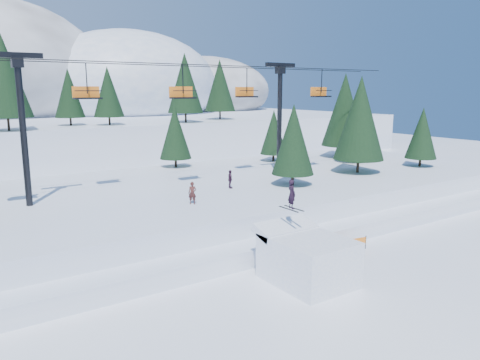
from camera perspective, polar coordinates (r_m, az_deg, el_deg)
ground at (r=24.07m, az=7.30°, el=-14.68°), size 160.00×160.00×0.00m
mid_shelf at (r=38.23m, az=-10.72°, el=-3.06°), size 70.00×22.00×2.50m
berm at (r=29.85m, az=-2.94°, el=-8.28°), size 70.00×6.00×1.10m
jump_kicker at (r=26.13m, az=8.10°, el=-9.34°), size 3.72×5.07×5.46m
chairlift at (r=37.67m, az=-9.48°, el=9.20°), size 46.00×3.21×10.28m
conifer_stand at (r=39.49m, az=-6.42°, el=6.00°), size 59.84×17.41×9.80m
distant_skiers at (r=36.89m, az=-8.72°, el=-0.12°), size 31.32×8.52×1.87m
banner_near at (r=31.43m, az=13.05°, el=-7.58°), size 2.81×0.57×0.90m
banner_far at (r=35.76m, az=13.50°, el=-5.33°), size 2.78×0.71×0.90m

